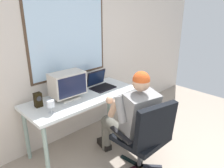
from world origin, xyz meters
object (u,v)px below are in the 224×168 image
Objects in this scene: crt_monitor at (68,84)px; desk_speaker at (38,100)px; desk at (83,101)px; wine_glass at (51,104)px; laptop at (100,83)px; person_seated at (132,116)px; office_chair at (147,134)px.

desk_speaker is (-0.37, 0.05, -0.11)m from crt_monitor.
desk_speaker is at bearing 169.87° from desk.
wine_glass is 0.24m from desk_speaker.
crt_monitor is at bearing -177.34° from laptop.
crt_monitor is at bearing 119.20° from person_seated.
person_seated is 7.03× the size of desk_speaker.
wine_glass reaches higher than desk.
person_seated is 2.83× the size of crt_monitor.
person_seated is at bearing -44.69° from desk_speaker.
office_chair is at bearing -101.33° from person_seated.
office_chair is 1.11m from crt_monitor.
laptop is at bearing 78.73° from office_chair.
laptop is at bearing -1.67° from desk_speaker.
person_seated reaches higher than desk.
desk is 3.58× the size of crt_monitor.
office_chair is 6.17× the size of wine_glass.
desk is 1.27× the size of person_seated.
desk is at bearing -14.55° from crt_monitor.
person_seated reaches higher than crt_monitor.
desk is 4.59× the size of laptop.
desk_speaker is (-0.03, 0.24, -0.02)m from wine_glass.
laptop reaches higher than office_chair.
crt_monitor is at bearing -7.92° from desk_speaker.
desk is 8.89× the size of desk_speaker.
crt_monitor reaches higher than laptop.
crt_monitor is (-0.40, 0.71, 0.31)m from person_seated.
crt_monitor is at bearing 109.41° from office_chair.
person_seated reaches higher than office_chair.
office_chair is 2.16× the size of crt_monitor.
laptop is at bearing 78.76° from person_seated.
office_chair is 1.05m from laptop.
person_seated is (0.05, 0.26, 0.10)m from office_chair.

